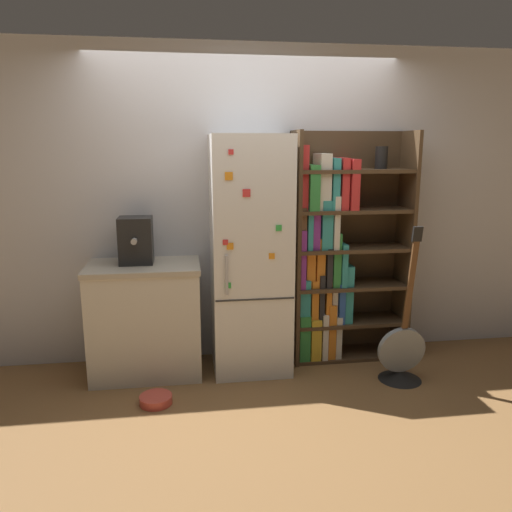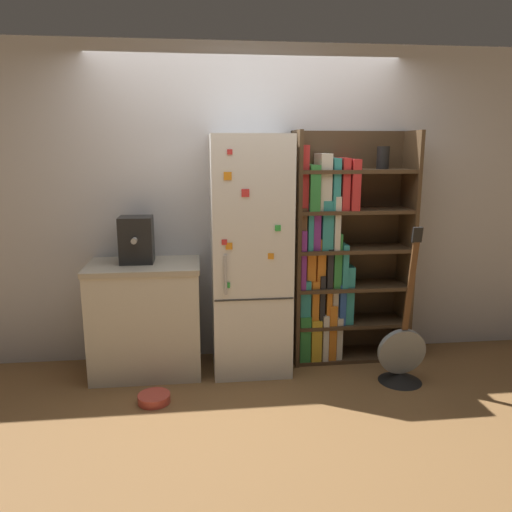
# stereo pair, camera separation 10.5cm
# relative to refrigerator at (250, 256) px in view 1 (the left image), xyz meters

# --- Properties ---
(ground_plane) EXTENTS (16.00, 16.00, 0.00)m
(ground_plane) POSITION_rel_refrigerator_xyz_m (0.00, -0.17, -0.94)
(ground_plane) COLOR olive
(wall_back) EXTENTS (8.00, 0.05, 2.60)m
(wall_back) POSITION_rel_refrigerator_xyz_m (0.00, 0.31, 0.36)
(wall_back) COLOR silver
(wall_back) RESTS_ON ground_plane
(refrigerator) EXTENTS (0.61, 0.59, 1.88)m
(refrigerator) POSITION_rel_refrigerator_xyz_m (0.00, 0.00, 0.00)
(refrigerator) COLOR white
(refrigerator) RESTS_ON ground_plane
(bookshelf) EXTENTS (0.98, 0.37, 1.92)m
(bookshelf) POSITION_rel_refrigerator_xyz_m (0.72, 0.13, -0.05)
(bookshelf) COLOR #4C3823
(bookshelf) RESTS_ON ground_plane
(kitchen_counter) EXTENTS (0.87, 0.57, 0.90)m
(kitchen_counter) POSITION_rel_refrigerator_xyz_m (-0.84, 0.01, -0.49)
(kitchen_counter) COLOR beige
(kitchen_counter) RESTS_ON ground_plane
(espresso_machine) EXTENTS (0.25, 0.29, 0.36)m
(espresso_machine) POSITION_rel_refrigerator_xyz_m (-0.89, 0.05, 0.14)
(espresso_machine) COLOR black
(espresso_machine) RESTS_ON kitchen_counter
(guitar) EXTENTS (0.37, 0.34, 1.24)m
(guitar) POSITION_rel_refrigerator_xyz_m (1.13, -0.42, -0.77)
(guitar) COLOR black
(guitar) RESTS_ON ground_plane
(pet_bowl) EXTENTS (0.23, 0.23, 0.06)m
(pet_bowl) POSITION_rel_refrigerator_xyz_m (-0.75, -0.53, -0.91)
(pet_bowl) COLOR #D84C3F
(pet_bowl) RESTS_ON ground_plane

